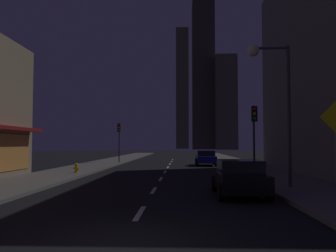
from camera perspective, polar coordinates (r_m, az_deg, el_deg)
name	(u,v)px	position (r m, az deg, el deg)	size (l,w,h in m)	color
ground_plane	(171,163)	(39.54, 0.45, -6.07)	(78.00, 136.00, 0.10)	black
sidewalk_right	(233,162)	(39.92, 10.60, -5.81)	(4.00, 76.00, 0.15)	#605E59
sidewalk_left	(109,162)	(40.37, -9.58, -5.79)	(4.00, 76.00, 0.15)	#605E59
lane_marking_center	(165,172)	(26.37, -0.49, -7.50)	(0.16, 43.80, 0.01)	silver
skyscraper_distant_tall	(182,89)	(163.31, 2.35, 6.11)	(5.74, 7.49, 55.64)	brown
skyscraper_distant_mid	(203,76)	(143.61, 5.78, 8.19)	(8.83, 8.92, 59.64)	#39362A
skyscraper_distant_short	(226,103)	(135.66, 9.39, 3.79)	(8.09, 8.00, 35.90)	#524E3D
car_parked_near	(239,177)	(14.64, 11.52, -8.20)	(1.98, 4.24, 1.45)	black
car_parked_far	(206,158)	(34.48, 6.19, -5.19)	(1.98, 4.24, 1.45)	navy
fire_hydrant_far_left	(76,168)	(24.68, -14.72, -6.67)	(0.42, 0.30, 0.65)	gold
traffic_light_near_right	(254,125)	(21.01, 13.88, 0.12)	(0.32, 0.48, 4.20)	#2D2D2D
traffic_light_far_left	(119,134)	(37.96, -7.99, -1.27)	(0.32, 0.48, 4.20)	#2D2D2D
street_lamp_right	(270,80)	(16.98, 16.36, 7.24)	(1.96, 0.56, 6.58)	#38383D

